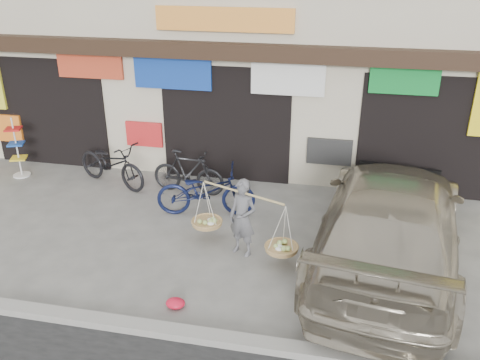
% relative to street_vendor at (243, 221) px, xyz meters
% --- Properties ---
extents(ground, '(70.00, 70.00, 0.00)m').
position_rel_street_vendor_xyz_m(ground, '(-1.04, -0.33, -0.66)').
color(ground, slate).
rests_on(ground, ground).
extents(kerb, '(70.00, 0.25, 0.12)m').
position_rel_street_vendor_xyz_m(kerb, '(-1.04, -2.33, -0.60)').
color(kerb, gray).
rests_on(kerb, ground).
extents(shophouse_block, '(14.00, 6.32, 7.00)m').
position_rel_street_vendor_xyz_m(shophouse_block, '(-1.04, 6.09, 2.79)').
color(shophouse_block, beige).
rests_on(shophouse_block, ground).
extents(street_vendor, '(2.05, 1.16, 1.45)m').
position_rel_street_vendor_xyz_m(street_vendor, '(0.00, 0.00, 0.00)').
color(street_vendor, '#5C5C61').
rests_on(street_vendor, ground).
extents(bike_0, '(2.15, 1.43, 1.07)m').
position_rel_street_vendor_xyz_m(bike_0, '(-3.56, 2.27, -0.12)').
color(bike_0, black).
rests_on(bike_0, ground).
extents(bike_1, '(1.72, 0.62, 1.01)m').
position_rel_street_vendor_xyz_m(bike_1, '(-1.69, 2.21, -0.15)').
color(bike_1, black).
rests_on(bike_1, ground).
extents(bike_2, '(2.12, 1.08, 1.06)m').
position_rel_street_vendor_xyz_m(bike_2, '(-1.03, 1.30, -0.13)').
color(bike_2, '#0E1434').
rests_on(bike_2, ground).
extents(suv, '(3.06, 5.94, 1.65)m').
position_rel_street_vendor_xyz_m(suv, '(2.52, 0.22, 0.16)').
color(suv, '#AA9F89').
rests_on(suv, ground).
extents(display_rack, '(0.45, 0.45, 1.48)m').
position_rel_street_vendor_xyz_m(display_rack, '(-5.97, 2.27, -0.06)').
color(display_rack, silver).
rests_on(display_rack, ground).
extents(red_bag, '(0.31, 0.25, 0.14)m').
position_rel_street_vendor_xyz_m(red_bag, '(-0.71, -1.72, -0.59)').
color(red_bag, red).
rests_on(red_bag, ground).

